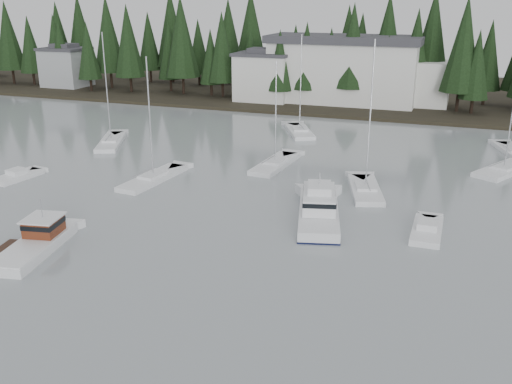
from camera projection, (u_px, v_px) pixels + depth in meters
The scene contains 15 objects.
far_shore_land at pixel (384, 93), 108.64m from camera, with size 240.00×54.00×1.00m, color black.
conifer_treeline at pixel (375, 102), 98.85m from camera, with size 200.00×22.00×20.00m, color black, non-canonical shape.
house_west at pixel (264, 76), 96.89m from camera, with size 9.54×7.42×8.75m.
house_far_west at pixel (66, 66), 112.23m from camera, with size 8.48×7.42×8.25m.
harbor_inn at pixel (356, 70), 94.67m from camera, with size 29.50×11.50×10.90m.
lobster_boat_brown at pixel (36, 244), 41.15m from camera, with size 5.11×8.49×4.02m.
cabin_cruiser_center at pixel (319, 211), 46.94m from camera, with size 5.64×10.81×4.44m.
sailboat_1 at pixel (111, 143), 71.09m from camera, with size 6.18×9.77×14.02m.
sailboat_2 at pixel (504, 171), 59.59m from camera, with size 6.57×8.71×14.36m.
sailboat_3 at pixel (299, 133), 76.61m from camera, with size 6.30×9.05×13.42m.
sailboat_4 at pixel (365, 191), 53.48m from camera, with size 4.77×8.62×14.49m.
sailboat_6 at pixel (154, 180), 56.88m from camera, with size 3.25×9.44×12.68m.
sailboat_7 at pixel (275, 165), 61.74m from camera, with size 3.25×9.13×11.73m.
runabout_0 at pixel (18, 177), 57.41m from camera, with size 2.90×5.37×1.42m.
runabout_1 at pixel (427, 232), 44.13m from camera, with size 2.20×5.83×1.42m.
Camera 1 is at (13.99, -13.72, 17.39)m, focal length 40.00 mm.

